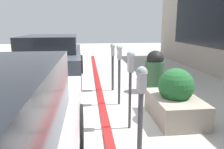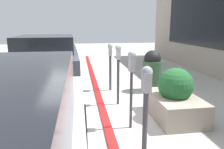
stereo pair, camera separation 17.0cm
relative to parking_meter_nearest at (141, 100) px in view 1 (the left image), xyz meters
name	(u,v)px [view 1 (the left image)]	position (x,y,z in m)	size (l,w,h in m)	color
ground_plane	(108,115)	(1.81, 0.27, -0.97)	(40.00, 40.00, 0.00)	#ADAAA3
curb_strip	(104,115)	(1.81, 0.35, -0.95)	(19.00, 0.16, 0.04)	red
parking_meter_nearest	(141,100)	(0.00, 0.00, 0.00)	(0.18, 0.15, 1.42)	#38383D
parking_meter_second	(130,72)	(1.16, -0.09, 0.12)	(0.17, 0.15, 1.49)	#38383D
parking_meter_middle	(119,63)	(2.48, -0.08, 0.06)	(0.17, 0.15, 1.49)	#38383D
parking_meter_fourth	(113,59)	(3.71, -0.06, -0.02)	(0.18, 0.15, 1.42)	#38383D
planter_box	(175,100)	(1.49, -1.11, -0.55)	(1.44, 0.91, 1.08)	gray
parked_car_middle	(52,58)	(4.75, 1.87, -0.11)	(4.85, 2.08, 1.61)	#383D47
trash_bin	(155,71)	(3.47, -1.28, -0.36)	(0.55, 0.55, 1.22)	#2D5133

